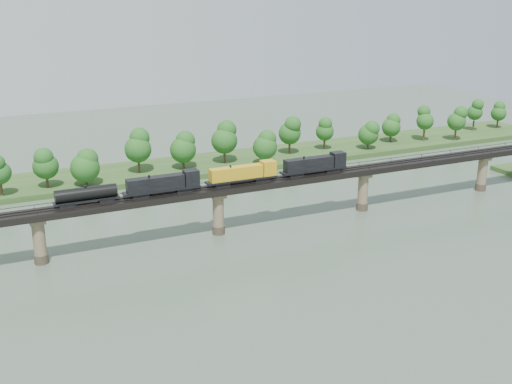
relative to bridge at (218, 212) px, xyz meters
name	(u,v)px	position (x,y,z in m)	size (l,w,h in m)	color
ground	(275,286)	(0.00, -30.00, -5.46)	(400.00, 400.00, 0.00)	#3B4B3D
far_bank	(154,171)	(0.00, 55.00, -4.66)	(300.00, 24.00, 1.60)	#27441B
bridge	(218,212)	(0.00, 0.00, 0.00)	(236.00, 30.00, 11.50)	#473A2D
bridge_superstructure	(218,186)	(0.00, 0.00, 6.33)	(220.00, 4.90, 0.75)	black
far_treeline	(129,152)	(-8.21, 50.52, 3.37)	(289.06, 17.54, 13.60)	#382619
freight_train	(216,178)	(-0.28, 0.00, 8.36)	(70.41, 2.74, 4.85)	black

